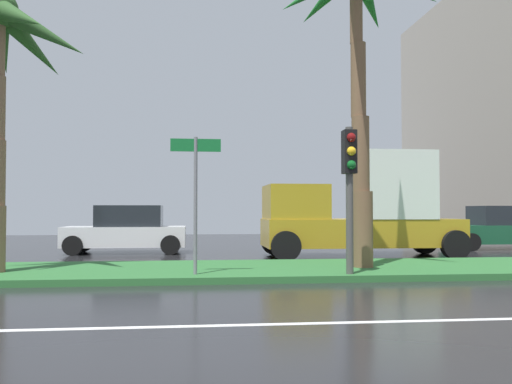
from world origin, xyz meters
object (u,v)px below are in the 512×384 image
palm_tree_centre_left (358,15)px  box_truck_lead (363,210)px  car_in_traffic_second (127,230)px  traffic_signal_median_right (350,173)px  street_name_sign (196,186)px  car_in_traffic_third (500,228)px

palm_tree_centre_left → box_truck_lead: bearing=71.6°
palm_tree_centre_left → car_in_traffic_second: size_ratio=1.86×
palm_tree_centre_left → traffic_signal_median_right: palm_tree_centre_left is taller
street_name_sign → car_in_traffic_third: bearing=35.3°
palm_tree_centre_left → car_in_traffic_third: bearing=42.6°
box_truck_lead → street_name_sign: bearing=45.3°
street_name_sign → palm_tree_centre_left: bearing=16.0°
traffic_signal_median_right → box_truck_lead: (2.14, 5.88, -0.83)m
traffic_signal_median_right → palm_tree_centre_left: bearing=65.5°
palm_tree_centre_left → box_truck_lead: size_ratio=1.25×
box_truck_lead → traffic_signal_median_right: bearing=70.0°
traffic_signal_median_right → street_name_sign: size_ratio=1.08×
traffic_signal_median_right → car_in_traffic_third: (8.73, 8.90, -1.55)m
traffic_signal_median_right → street_name_sign: traffic_signal_median_right is taller
car_in_traffic_second → traffic_signal_median_right: bearing=124.6°
car_in_traffic_third → street_name_sign: bearing=35.3°
palm_tree_centre_left → car_in_traffic_third: size_ratio=1.86×
car_in_traffic_second → car_in_traffic_third: (14.57, 0.46, 0.00)m
traffic_signal_median_right → car_in_traffic_third: 12.56m
car_in_traffic_second → car_in_traffic_third: same height
traffic_signal_median_right → street_name_sign: bearing=174.5°
palm_tree_centre_left → traffic_signal_median_right: 4.39m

